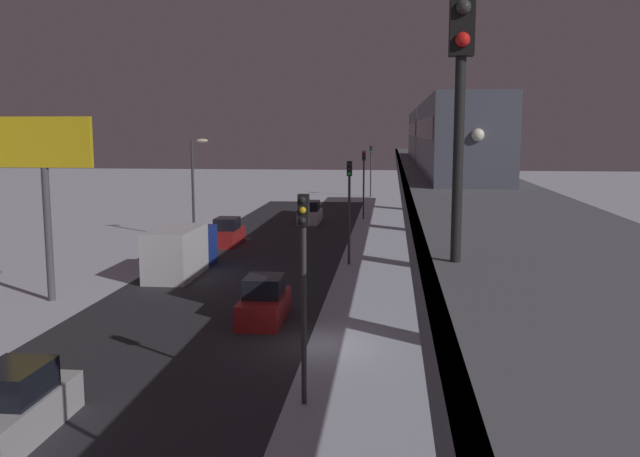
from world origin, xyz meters
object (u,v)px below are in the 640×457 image
(traffic_light_distant, at_px, (371,163))
(subway_train, at_px, (440,135))
(box_truck, at_px, (181,251))
(traffic_light_near, at_px, (304,268))
(sedan_red, at_px, (264,303))
(commercial_billboard, at_px, (44,161))
(sedan_white, at_px, (310,214))
(rail_signal, at_px, (460,82))
(traffic_light_mid, at_px, (349,197))
(sedan_silver_2, at_px, (15,408))
(sedan_red_2, at_px, (227,234))
(traffic_light_far, at_px, (364,175))

(traffic_light_distant, bearing_deg, subway_train, 97.13)
(box_truck, height_order, traffic_light_near, traffic_light_near)
(sedan_red, height_order, commercial_billboard, commercial_billboard)
(sedan_red, bearing_deg, traffic_light_distant, 87.10)
(sedan_white, distance_m, commercial_billboard, 31.78)
(rail_signal, height_order, traffic_light_mid, rail_signal)
(rail_signal, bearing_deg, sedan_white, -80.71)
(subway_train, xyz_separation_m, traffic_light_near, (5.46, 22.59, -3.81))
(traffic_light_mid, bearing_deg, rail_signal, 96.47)
(sedan_silver_2, distance_m, traffic_light_near, 8.77)
(sedan_silver_2, relative_size, sedan_red_2, 1.03)
(subway_train, relative_size, sedan_silver_2, 8.30)
(sedan_red, relative_size, traffic_light_distant, 0.65)
(sedan_white, height_order, traffic_light_near, traffic_light_near)
(subway_train, distance_m, sedan_red, 17.52)
(sedan_red, height_order, traffic_light_mid, traffic_light_mid)
(traffic_light_far, bearing_deg, sedan_white, 31.97)
(traffic_light_mid, distance_m, traffic_light_far, 22.09)
(box_truck, bearing_deg, rail_signal, 115.42)
(sedan_red_2, xyz_separation_m, traffic_light_distant, (-9.30, -37.62, 3.40))
(rail_signal, bearing_deg, box_truck, -64.58)
(rail_signal, distance_m, traffic_light_near, 10.92)
(sedan_white, distance_m, traffic_light_mid, 20.02)
(sedan_red, xyz_separation_m, sedan_silver_2, (4.60, 12.01, 0.00))
(sedan_silver_2, distance_m, traffic_light_distant, 69.78)
(traffic_light_far, bearing_deg, sedan_red, 85.29)
(sedan_white, distance_m, box_truck, 23.47)
(traffic_light_far, bearing_deg, rail_signal, 93.80)
(rail_signal, xyz_separation_m, commercial_billboard, (17.46, -20.60, -2.12))
(rail_signal, distance_m, traffic_light_distant, 75.67)
(rail_signal, relative_size, sedan_red, 0.96)
(traffic_light_far, bearing_deg, sedan_silver_2, 80.97)
(traffic_light_distant, bearing_deg, box_truck, 78.80)
(sedan_red_2, xyz_separation_m, commercial_billboard, (4.61, 17.22, 6.03))
(sedan_silver_2, relative_size, box_truck, 0.60)
(sedan_white, bearing_deg, traffic_light_mid, -76.22)
(box_truck, xyz_separation_m, traffic_light_far, (-9.50, -25.90, 2.85))
(subway_train, height_order, commercial_billboard, subway_train)
(rail_signal, bearing_deg, traffic_light_distant, -87.31)
(rail_signal, height_order, sedan_red_2, rail_signal)
(sedan_red, bearing_deg, sedan_silver_2, -110.96)
(sedan_red, bearing_deg, box_truck, 125.37)
(sedan_white, relative_size, commercial_billboard, 0.54)
(sedan_red, height_order, traffic_light_far, traffic_light_far)
(traffic_light_far, bearing_deg, traffic_light_distant, -90.00)
(traffic_light_near, bearing_deg, sedan_silver_2, 21.96)
(rail_signal, relative_size, traffic_light_mid, 0.62)
(rail_signal, bearing_deg, sedan_silver_2, -29.08)
(subway_train, distance_m, traffic_light_near, 23.55)
(traffic_light_near, bearing_deg, box_truck, -62.54)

